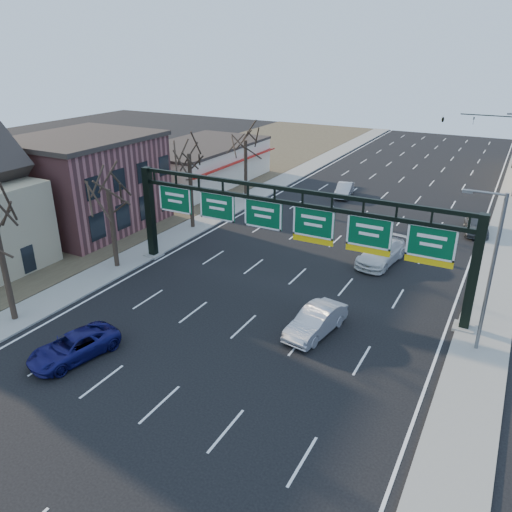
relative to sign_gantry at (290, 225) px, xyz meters
The scene contains 18 objects.
ground 9.24m from the sign_gantry, 91.15° to the right, with size 160.00×160.00×0.00m, color black.
sidewalk_left 18.24m from the sign_gantry, 137.20° to the left, with size 3.00×120.00×0.12m, color gray.
sidewalk_right 18.02m from the sign_gantry, 43.51° to the left, with size 3.00×120.00×0.12m, color gray.
dirt_strip_left 28.25m from the sign_gantry, 154.50° to the left, with size 21.00×120.00×0.06m, color #473D2B.
lane_markings 12.86m from the sign_gantry, 90.76° to the left, with size 21.60×120.00×0.01m, color white.
sign_gantry is the anchor object (origin of this frame).
brick_block 21.87m from the sign_gantry, behind, with size 10.40×12.40×8.30m.
cream_strip 30.24m from the sign_gantry, 135.86° to the left, with size 10.90×18.40×4.70m.
tree_gantry 13.53m from the sign_gantry, 166.97° to the right, with size 3.60×3.60×8.48m.
tree_mid 15.08m from the sign_gantry, 151.63° to the left, with size 3.60×3.60×9.24m.
tree_far 21.57m from the sign_gantry, 127.32° to the left, with size 3.60×3.60×8.86m.
streetlight_near 12.48m from the sign_gantry, ahead, with size 2.15×0.22×9.00m.
traffic_signal_mast 47.33m from the sign_gantry, 83.29° to the left, with size 10.16×0.54×7.00m.
car_blue_suv 15.22m from the sign_gantry, 116.77° to the right, with size 2.27×4.91×1.37m, color #141354.
car_silver_sedan 7.17m from the sign_gantry, 49.72° to the right, with size 1.68×4.82×1.59m, color #AFAFB4.
car_white_wagon 9.42m from the sign_gantry, 58.52° to the left, with size 2.30×5.65×1.64m, color silver.
car_grey_far 21.00m from the sign_gantry, 60.36° to the left, with size 1.96×4.87×1.66m, color #444749.
car_silver_distant 24.12m from the sign_gantry, 99.80° to the left, with size 1.56×4.47×1.47m, color #9E9FA3.
Camera 1 is at (12.97, -20.48, 15.70)m, focal length 35.00 mm.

